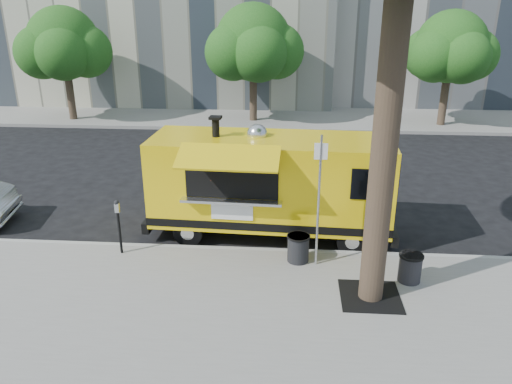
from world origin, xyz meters
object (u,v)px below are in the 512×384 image
trash_bin_right (298,247)px  trash_bin_left (410,267)px  parking_meter (118,221)px  far_tree_b (253,43)px  sign_post (319,194)px  food_truck (269,183)px  far_tree_c (451,47)px  far_tree_a (64,43)px

trash_bin_right → trash_bin_left: bearing=-16.5°
parking_meter → trash_bin_right: (4.15, -0.08, -0.49)m
far_tree_b → parking_meter: far_tree_b is taller
parking_meter → trash_bin_right: 4.18m
sign_post → parking_meter: 4.64m
sign_post → food_truck: (-1.15, 1.72, -0.41)m
far_tree_b → far_tree_c: (9.00, -0.30, -0.12)m
food_truck → trash_bin_left: bearing=-33.9°
far_tree_c → sign_post: (-6.45, -13.95, -1.87)m
far_tree_c → food_truck: size_ratio=0.82×
far_tree_b → parking_meter: 14.48m
far_tree_c → trash_bin_right: (-6.85, -13.83, -3.23)m
food_truck → sign_post: bearing=-53.7°
far_tree_b → trash_bin_right: far_tree_b is taller
far_tree_a → parking_meter: (7.00, -13.65, -2.79)m
far_tree_c → trash_bin_left: far_tree_c is taller
parking_meter → far_tree_b: bearing=81.9°
trash_bin_right → far_tree_c: bearing=63.6°
sign_post → trash_bin_left: bearing=-16.4°
far_tree_b → food_truck: far_tree_b is taller
far_tree_b → sign_post: (2.55, -14.25, -1.98)m
far_tree_b → far_tree_c: 9.01m
far_tree_b → sign_post: 14.61m
trash_bin_left → trash_bin_right: size_ratio=0.97×
far_tree_b → trash_bin_left: size_ratio=8.88×
far_tree_b → parking_meter: size_ratio=4.12×
far_tree_b → parking_meter: (-2.00, -14.05, -2.85)m
far_tree_c → far_tree_b: bearing=178.1°
far_tree_c → trash_bin_right: far_tree_c is taller
parking_meter → food_truck: size_ratio=0.21×
far_tree_a → sign_post: bearing=-50.2°
sign_post → far_tree_a: bearing=129.8°
far_tree_a → trash_bin_right: (11.15, -13.73, -3.29)m
sign_post → trash_bin_right: (-0.40, 0.12, -1.36)m
parking_meter → food_truck: bearing=24.1°
parking_meter → far_tree_c: bearing=51.3°
trash_bin_left → far_tree_a: bearing=133.1°
far_tree_a → far_tree_c: far_tree_a is taller
parking_meter → trash_bin_left: size_ratio=2.15×
sign_post → parking_meter: sign_post is taller
far_tree_a → far_tree_b: 9.01m
food_truck → trash_bin_left: food_truck is taller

